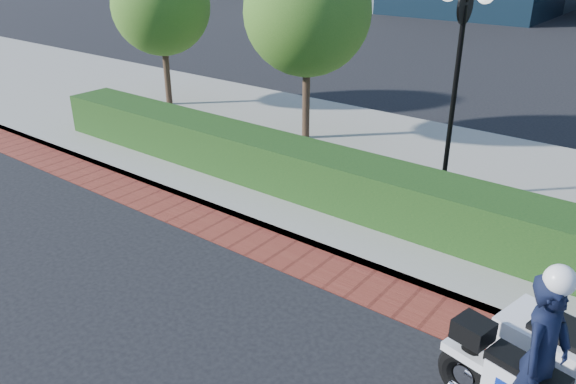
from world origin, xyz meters
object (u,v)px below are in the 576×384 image
Objects in this scene: lamppost at (458,62)px; tree_b at (307,12)px; police_motorcycle at (563,374)px; tree_a at (161,6)px.

tree_b is (-4.50, 1.30, 0.48)m from lamppost.
tree_b is 1.76× the size of police_motorcycle.
tree_a is (-10.00, 1.30, 0.26)m from lamppost.
tree_a is 0.94× the size of tree_b.
police_motorcycle is at bearing -54.53° from lamppost.
lamppost is at bearing -7.41° from tree_a.
tree_b is at bearing 163.89° from lamppost.
lamppost is 1.52× the size of police_motorcycle.
tree_b is 10.43m from police_motorcycle.
tree_a is 1.65× the size of police_motorcycle.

